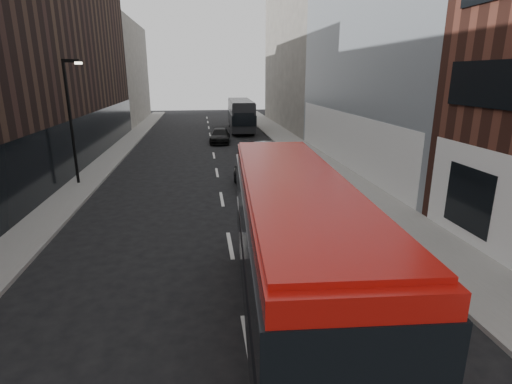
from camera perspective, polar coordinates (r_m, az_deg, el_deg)
name	(u,v)px	position (r m, az deg, el deg)	size (l,w,h in m)	color
sidewalk_right	(307,154)	(32.88, 7.24, 5.34)	(3.00, 80.00, 0.15)	slate
sidewalk_left	(109,160)	(32.56, -20.24, 4.34)	(2.00, 80.00, 0.15)	slate
building_modern_block	(386,18)	(30.08, 18.04, 22.51)	(5.03, 22.00, 20.00)	#92969C
building_victorian	(300,46)	(51.76, 6.36, 20.02)	(6.50, 24.00, 21.00)	#67625A
building_left_mid	(69,66)	(37.68, -25.12, 15.98)	(5.00, 24.00, 14.00)	black
building_left_far	(120,73)	(59.11, -18.83, 15.76)	(5.00, 20.00, 13.00)	#67625A
street_lamp	(71,114)	(25.33, -24.89, 10.09)	(1.06, 0.22, 7.00)	black
red_bus	(292,250)	(9.72, 5.19, -8.22)	(3.03, 10.27, 4.10)	#960E09
grey_bus	(241,114)	(47.10, -2.20, 11.01)	(2.91, 11.02, 3.53)	black
car_a	(252,175)	(22.94, -0.56, 2.45)	(1.85, 4.59, 1.56)	black
car_b	(266,153)	(29.79, 1.45, 5.65)	(1.60, 4.58, 1.51)	gray
car_c	(220,136)	(38.95, -5.15, 8.01)	(1.87, 4.61, 1.34)	black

